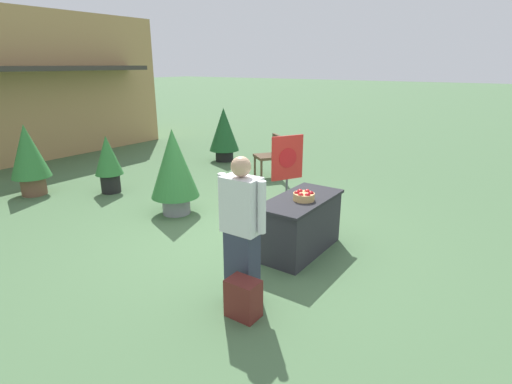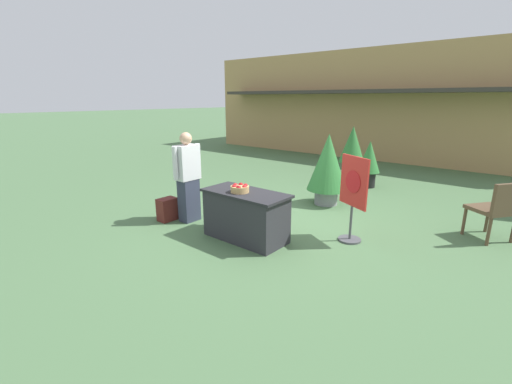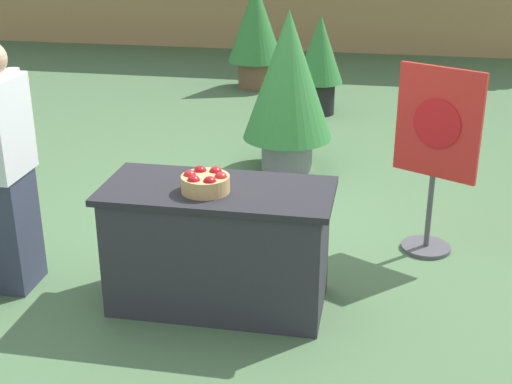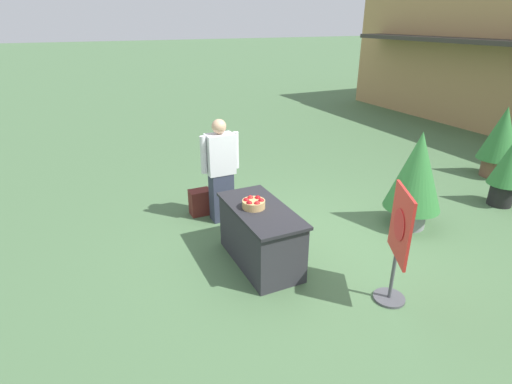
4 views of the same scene
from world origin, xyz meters
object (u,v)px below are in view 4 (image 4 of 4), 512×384
at_px(display_table, 261,236).
at_px(potted_plant_far_left, 508,168).
at_px(person_visitor, 221,171).
at_px(poster_board, 398,242).
at_px(potted_plant_near_left, 416,175).
at_px(backpack, 200,202).
at_px(apple_basket, 254,203).
at_px(potted_plant_near_right, 501,138).

distance_m(display_table, potted_plant_far_left, 4.53).
bearing_deg(potted_plant_far_left, person_visitor, -108.67).
height_order(poster_board, potted_plant_near_left, potted_plant_near_left).
height_order(backpack, potted_plant_far_left, potted_plant_far_left).
distance_m(apple_basket, potted_plant_near_right, 5.79).
distance_m(apple_basket, potted_plant_near_left, 2.59).
bearing_deg(potted_plant_near_right, backpack, -98.33).
height_order(apple_basket, potted_plant_near_left, potted_plant_near_left).
bearing_deg(poster_board, potted_plant_near_right, -127.21).
bearing_deg(display_table, person_visitor, -179.17).
height_order(apple_basket, potted_plant_far_left, potted_plant_far_left).
distance_m(potted_plant_near_right, potted_plant_near_left, 3.27).
relative_size(backpack, potted_plant_near_left, 0.28).
bearing_deg(backpack, display_table, 9.19).
bearing_deg(potted_plant_near_right, apple_basket, -82.34).
distance_m(display_table, potted_plant_near_right, 5.74).
bearing_deg(apple_basket, potted_plant_near_left, 87.31).
height_order(display_table, poster_board, poster_board).
distance_m(person_visitor, potted_plant_far_left, 4.79).
height_order(person_visitor, poster_board, person_visitor).
xyz_separation_m(apple_basket, potted_plant_near_left, (0.12, 2.59, 0.00)).
xyz_separation_m(display_table, apple_basket, (-0.05, -0.07, 0.45)).
bearing_deg(poster_board, person_visitor, -41.16).
bearing_deg(poster_board, potted_plant_far_left, -133.65).
xyz_separation_m(poster_board, potted_plant_near_right, (-2.15, 4.66, 0.05)).
xyz_separation_m(poster_board, potted_plant_far_left, (-1.16, 3.51, -0.09)).
height_order(backpack, potted_plant_near_left, potted_plant_near_left).
xyz_separation_m(apple_basket, potted_plant_far_left, (0.22, 4.59, -0.18)).
bearing_deg(display_table, apple_basket, -127.33).
relative_size(potted_plant_near_right, potted_plant_near_left, 0.95).
bearing_deg(display_table, backpack, -170.81).
distance_m(display_table, apple_basket, 0.46).
bearing_deg(person_visitor, poster_board, 19.99).
height_order(poster_board, potted_plant_far_left, poster_board).
xyz_separation_m(display_table, poster_board, (1.32, 1.01, 0.36)).
bearing_deg(potted_plant_near_right, potted_plant_far_left, -49.37).
bearing_deg(display_table, poster_board, 37.22).
bearing_deg(backpack, apple_basket, 7.06).
bearing_deg(poster_board, potted_plant_near_left, -112.29).
relative_size(apple_basket, potted_plant_near_right, 0.20).
distance_m(apple_basket, backpack, 1.77).
bearing_deg(apple_basket, poster_board, 38.00).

